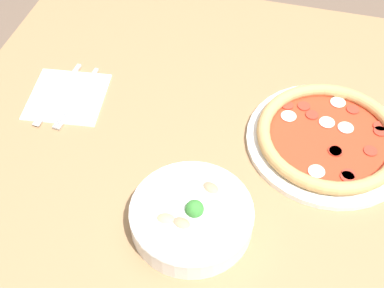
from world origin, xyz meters
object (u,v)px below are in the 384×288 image
object	(u,v)px
pizza	(329,138)
fork	(78,97)
bowl	(192,216)
knife	(61,91)

from	to	relation	value
pizza	fork	size ratio (longest dim) A/B	1.67
bowl	fork	size ratio (longest dim) A/B	1.11
fork	knife	size ratio (longest dim) A/B	0.97
pizza	knife	distance (m)	0.57
pizza	knife	bearing A→B (deg)	0.05
pizza	knife	size ratio (longest dim) A/B	1.62
fork	knife	bearing A→B (deg)	-94.69
bowl	fork	world-z (taller)	bowl
bowl	pizza	bearing A→B (deg)	-130.08
pizza	bowl	xyz separation A→B (m)	(0.21, 0.25, 0.01)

